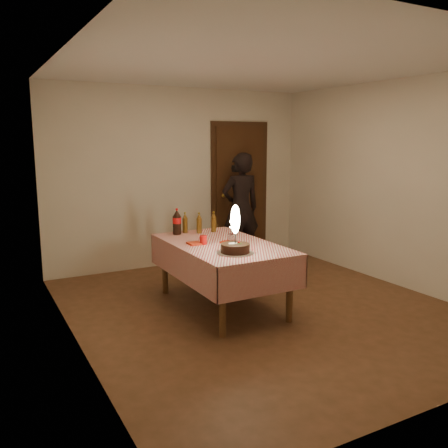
{
  "coord_description": "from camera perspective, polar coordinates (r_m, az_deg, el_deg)",
  "views": [
    {
      "loc": [
        -2.78,
        -4.22,
        1.86
      ],
      "look_at": [
        -0.36,
        0.23,
        0.95
      ],
      "focal_mm": 38.0,
      "sensor_mm": 36.0,
      "label": 1
    }
  ],
  "objects": [
    {
      "name": "ground",
      "position": [
        5.38,
        4.63,
        -10.06
      ],
      "size": [
        4.0,
        4.5,
        0.01
      ],
      "primitive_type": "cube",
      "color": "brown",
      "rests_on": "ground"
    },
    {
      "name": "room_shell",
      "position": [
        5.14,
        4.75,
        7.86
      ],
      "size": [
        4.04,
        4.54,
        2.62
      ],
      "color": "silver",
      "rests_on": "ground"
    },
    {
      "name": "dining_table",
      "position": [
        5.25,
        -0.26,
        -3.36
      ],
      "size": [
        1.02,
        1.72,
        0.73
      ],
      "color": "brown",
      "rests_on": "ground"
    },
    {
      "name": "birthday_cake",
      "position": [
        4.76,
        1.36,
        -2.18
      ],
      "size": [
        0.37,
        0.37,
        0.49
      ],
      "color": "white",
      "rests_on": "dining_table"
    },
    {
      "name": "red_plate",
      "position": [
        5.25,
        0.69,
        -2.24
      ],
      "size": [
        0.22,
        0.22,
        0.01
      ],
      "primitive_type": "cylinder",
      "color": "red",
      "rests_on": "dining_table"
    },
    {
      "name": "red_cup",
      "position": [
        5.17,
        -2.51,
        -1.92
      ],
      "size": [
        0.08,
        0.08,
        0.1
      ],
      "primitive_type": "cylinder",
      "color": "#B60E0C",
      "rests_on": "dining_table"
    },
    {
      "name": "clear_cup",
      "position": [
        5.28,
        0.83,
        -1.69
      ],
      "size": [
        0.07,
        0.07,
        0.09
      ],
      "primitive_type": "cylinder",
      "color": "silver",
      "rests_on": "dining_table"
    },
    {
      "name": "napkin_stack",
      "position": [
        5.18,
        -3.49,
        -2.34
      ],
      "size": [
        0.15,
        0.15,
        0.02
      ],
      "primitive_type": "cube",
      "color": "red",
      "rests_on": "dining_table"
    },
    {
      "name": "cola_bottle",
      "position": [
        5.71,
        -5.68,
        0.26
      ],
      "size": [
        0.1,
        0.1,
        0.32
      ],
      "color": "black",
      "rests_on": "dining_table"
    },
    {
      "name": "amber_bottle_left",
      "position": [
        5.81,
        -4.71,
        0.1
      ],
      "size": [
        0.06,
        0.06,
        0.26
      ],
      "color": "#54350E",
      "rests_on": "dining_table"
    },
    {
      "name": "amber_bottle_right",
      "position": [
        5.85,
        -1.25,
        0.21
      ],
      "size": [
        0.06,
        0.06,
        0.26
      ],
      "color": "#54350E",
      "rests_on": "dining_table"
    },
    {
      "name": "amber_bottle_mid",
      "position": [
        5.77,
        -3.01,
        0.05
      ],
      "size": [
        0.06,
        0.06,
        0.26
      ],
      "color": "#54350E",
      "rests_on": "dining_table"
    },
    {
      "name": "photographer",
      "position": [
        7.12,
        2.01,
        1.9
      ],
      "size": [
        0.63,
        0.47,
        1.66
      ],
      "color": "black",
      "rests_on": "ground"
    }
  ]
}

